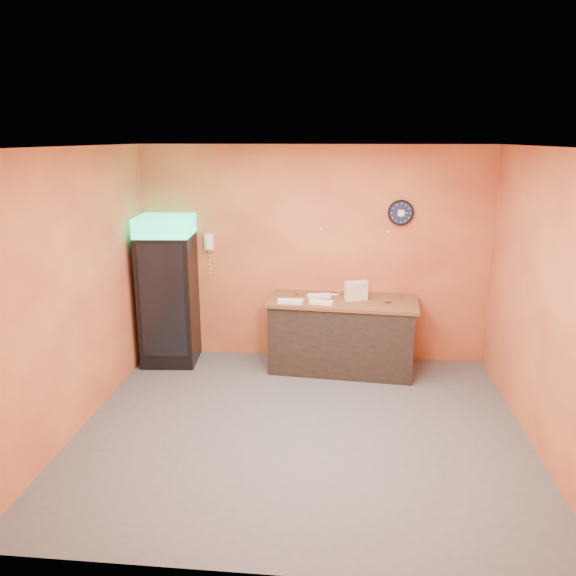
# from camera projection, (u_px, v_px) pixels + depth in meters

# --- Properties ---
(floor) EXTENTS (4.50, 4.50, 0.00)m
(floor) POSITION_uv_depth(u_px,v_px,m) (301.00, 429.00, 5.74)
(floor) COLOR #47474C
(floor) RESTS_ON ground
(back_wall) EXTENTS (4.50, 0.02, 2.80)m
(back_wall) POSITION_uv_depth(u_px,v_px,m) (313.00, 255.00, 7.29)
(back_wall) COLOR orange
(back_wall) RESTS_ON floor
(left_wall) EXTENTS (0.02, 4.00, 2.80)m
(left_wall) POSITION_uv_depth(u_px,v_px,m) (77.00, 291.00, 5.58)
(left_wall) COLOR orange
(left_wall) RESTS_ON floor
(right_wall) EXTENTS (0.02, 4.00, 2.80)m
(right_wall) POSITION_uv_depth(u_px,v_px,m) (546.00, 304.00, 5.16)
(right_wall) COLOR orange
(right_wall) RESTS_ON floor
(ceiling) EXTENTS (4.50, 4.00, 0.02)m
(ceiling) POSITION_uv_depth(u_px,v_px,m) (303.00, 147.00, 5.01)
(ceiling) COLOR white
(ceiling) RESTS_ON back_wall
(beverage_cooler) EXTENTS (0.73, 0.74, 1.93)m
(beverage_cooler) POSITION_uv_depth(u_px,v_px,m) (167.00, 293.00, 7.21)
(beverage_cooler) COLOR black
(beverage_cooler) RESTS_ON floor
(prep_counter) EXTENTS (1.82, 0.93, 0.88)m
(prep_counter) POSITION_uv_depth(u_px,v_px,m) (342.00, 336.00, 7.13)
(prep_counter) COLOR black
(prep_counter) RESTS_ON floor
(wall_clock) EXTENTS (0.32, 0.06, 0.32)m
(wall_clock) POSITION_uv_depth(u_px,v_px,m) (401.00, 213.00, 7.01)
(wall_clock) COLOR black
(wall_clock) RESTS_ON back_wall
(wall_phone) EXTENTS (0.11, 0.10, 0.21)m
(wall_phone) POSITION_uv_depth(u_px,v_px,m) (209.00, 242.00, 7.33)
(wall_phone) COLOR white
(wall_phone) RESTS_ON back_wall
(butcher_paper) EXTENTS (1.91, 0.97, 0.04)m
(butcher_paper) POSITION_uv_depth(u_px,v_px,m) (343.00, 301.00, 7.01)
(butcher_paper) COLOR brown
(butcher_paper) RESTS_ON prep_counter
(sub_roll_stack) EXTENTS (0.30, 0.19, 0.24)m
(sub_roll_stack) POSITION_uv_depth(u_px,v_px,m) (356.00, 291.00, 6.95)
(sub_roll_stack) COLOR beige
(sub_roll_stack) RESTS_ON butcher_paper
(wrapped_sandwich_left) EXTENTS (0.31, 0.13, 0.04)m
(wrapped_sandwich_left) POSITION_uv_depth(u_px,v_px,m) (290.00, 301.00, 6.85)
(wrapped_sandwich_left) COLOR white
(wrapped_sandwich_left) RESTS_ON butcher_paper
(wrapped_sandwich_mid) EXTENTS (0.30, 0.17, 0.04)m
(wrapped_sandwich_mid) POSITION_uv_depth(u_px,v_px,m) (321.00, 302.00, 6.81)
(wrapped_sandwich_mid) COLOR white
(wrapped_sandwich_mid) RESTS_ON butcher_paper
(wrapped_sandwich_right) EXTENTS (0.31, 0.17, 0.04)m
(wrapped_sandwich_right) POSITION_uv_depth(u_px,v_px,m) (319.00, 296.00, 7.09)
(wrapped_sandwich_right) COLOR white
(wrapped_sandwich_right) RESTS_ON butcher_paper
(kitchen_tool) EXTENTS (0.07, 0.07, 0.07)m
(kitchen_tool) POSITION_uv_depth(u_px,v_px,m) (340.00, 293.00, 7.16)
(kitchen_tool) COLOR silver
(kitchen_tool) RESTS_ON butcher_paper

